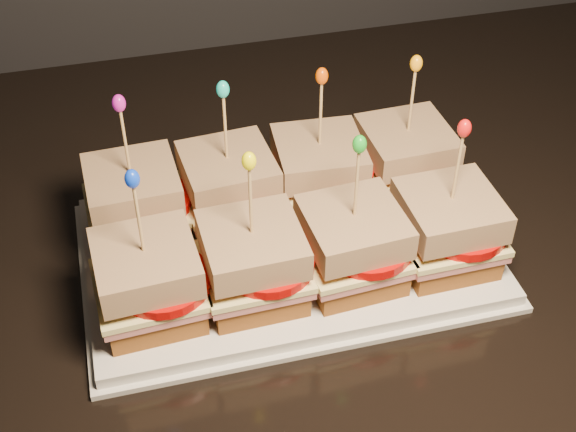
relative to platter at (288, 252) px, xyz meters
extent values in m
cube|color=black|center=(0.08, 0.07, -0.03)|extent=(2.31, 0.75, 0.04)
cube|color=silver|center=(0.00, 0.00, 0.00)|extent=(0.39, 0.24, 0.02)
cube|color=silver|center=(0.00, 0.00, -0.01)|extent=(0.40, 0.25, 0.01)
cube|color=#5A2F12|center=(-0.14, 0.05, 0.02)|extent=(0.09, 0.09, 0.02)
cube|color=#B45B59|center=(-0.14, 0.05, 0.04)|extent=(0.09, 0.09, 0.01)
cube|color=#F2E993|center=(-0.14, 0.05, 0.04)|extent=(0.10, 0.09, 0.01)
cylinder|color=#B60704|center=(-0.13, 0.05, 0.05)|extent=(0.08, 0.08, 0.01)
cube|color=brown|center=(-0.14, 0.05, 0.07)|extent=(0.09, 0.09, 0.03)
cylinder|color=tan|center=(-0.14, 0.05, 0.11)|extent=(0.00, 0.00, 0.09)
ellipsoid|color=#C218A6|center=(-0.14, 0.05, 0.16)|extent=(0.01, 0.01, 0.02)
cube|color=#5A2F12|center=(-0.05, 0.05, 0.02)|extent=(0.09, 0.09, 0.02)
cube|color=#B45B59|center=(-0.05, 0.05, 0.04)|extent=(0.10, 0.09, 0.01)
cube|color=#F2E993|center=(-0.05, 0.05, 0.04)|extent=(0.10, 0.10, 0.01)
cylinder|color=#B60704|center=(-0.03, 0.05, 0.05)|extent=(0.08, 0.08, 0.01)
cube|color=brown|center=(-0.05, 0.05, 0.07)|extent=(0.09, 0.09, 0.03)
cylinder|color=tan|center=(-0.05, 0.05, 0.11)|extent=(0.00, 0.00, 0.09)
ellipsoid|color=#16C6B4|center=(-0.05, 0.05, 0.16)|extent=(0.01, 0.01, 0.02)
cube|color=#5A2F12|center=(0.05, 0.05, 0.02)|extent=(0.09, 0.09, 0.02)
cube|color=#B45B59|center=(0.05, 0.05, 0.04)|extent=(0.10, 0.09, 0.01)
cube|color=#F2E993|center=(0.05, 0.05, 0.04)|extent=(0.10, 0.10, 0.01)
cylinder|color=#B60704|center=(0.06, 0.05, 0.05)|extent=(0.08, 0.08, 0.01)
cube|color=brown|center=(0.05, 0.05, 0.07)|extent=(0.09, 0.09, 0.03)
cylinder|color=tan|center=(0.05, 0.05, 0.11)|extent=(0.00, 0.00, 0.09)
ellipsoid|color=#E64F02|center=(0.05, 0.05, 0.16)|extent=(0.01, 0.01, 0.02)
cube|color=#5A2F12|center=(0.14, 0.05, 0.02)|extent=(0.09, 0.09, 0.02)
cube|color=#B45B59|center=(0.14, 0.05, 0.04)|extent=(0.09, 0.09, 0.01)
cube|color=#F2E993|center=(0.14, 0.05, 0.04)|extent=(0.10, 0.09, 0.01)
cylinder|color=#B60704|center=(0.15, 0.05, 0.05)|extent=(0.08, 0.08, 0.01)
cube|color=brown|center=(0.14, 0.05, 0.07)|extent=(0.09, 0.09, 0.03)
cylinder|color=tan|center=(0.14, 0.05, 0.11)|extent=(0.00, 0.00, 0.09)
ellipsoid|color=#FBA20F|center=(0.14, 0.05, 0.16)|extent=(0.01, 0.01, 0.02)
cube|color=#5A2F12|center=(-0.14, -0.05, 0.02)|extent=(0.09, 0.09, 0.02)
cube|color=#B45B59|center=(-0.14, -0.05, 0.04)|extent=(0.10, 0.09, 0.01)
cube|color=#F2E993|center=(-0.14, -0.05, 0.04)|extent=(0.10, 0.09, 0.01)
cylinder|color=#B60704|center=(-0.13, -0.06, 0.05)|extent=(0.08, 0.08, 0.01)
cube|color=brown|center=(-0.14, -0.05, 0.07)|extent=(0.09, 0.09, 0.03)
cylinder|color=tan|center=(-0.14, -0.05, 0.11)|extent=(0.00, 0.00, 0.09)
ellipsoid|color=blue|center=(-0.14, -0.05, 0.16)|extent=(0.01, 0.01, 0.02)
cube|color=#5A2F12|center=(-0.05, -0.05, 0.02)|extent=(0.09, 0.09, 0.02)
cube|color=#B45B59|center=(-0.05, -0.05, 0.04)|extent=(0.09, 0.09, 0.01)
cube|color=#F2E993|center=(-0.05, -0.05, 0.04)|extent=(0.10, 0.09, 0.01)
cylinder|color=#B60704|center=(-0.03, -0.06, 0.05)|extent=(0.08, 0.08, 0.01)
cube|color=brown|center=(-0.05, -0.05, 0.07)|extent=(0.09, 0.09, 0.03)
cylinder|color=tan|center=(-0.05, -0.05, 0.11)|extent=(0.00, 0.00, 0.09)
ellipsoid|color=#FDFA01|center=(-0.05, -0.05, 0.16)|extent=(0.01, 0.01, 0.02)
cube|color=#5A2F12|center=(0.05, -0.05, 0.02)|extent=(0.09, 0.09, 0.02)
cube|color=#B45B59|center=(0.05, -0.05, 0.04)|extent=(0.10, 0.09, 0.01)
cube|color=#F2E993|center=(0.05, -0.05, 0.04)|extent=(0.10, 0.10, 0.01)
cylinder|color=#B60704|center=(0.06, -0.06, 0.05)|extent=(0.08, 0.08, 0.01)
cube|color=brown|center=(0.05, -0.05, 0.07)|extent=(0.09, 0.09, 0.03)
cylinder|color=tan|center=(0.05, -0.05, 0.11)|extent=(0.00, 0.00, 0.09)
ellipsoid|color=green|center=(0.05, -0.05, 0.16)|extent=(0.01, 0.01, 0.02)
cube|color=#5A2F12|center=(0.14, -0.05, 0.02)|extent=(0.08, 0.08, 0.02)
cube|color=#B45B59|center=(0.14, -0.05, 0.04)|extent=(0.09, 0.09, 0.01)
cube|color=#F2E993|center=(0.14, -0.05, 0.04)|extent=(0.09, 0.09, 0.01)
cylinder|color=#B60704|center=(0.15, -0.06, 0.05)|extent=(0.08, 0.08, 0.01)
cube|color=brown|center=(0.14, -0.05, 0.07)|extent=(0.09, 0.09, 0.03)
cylinder|color=tan|center=(0.14, -0.05, 0.11)|extent=(0.00, 0.00, 0.09)
ellipsoid|color=red|center=(0.14, -0.05, 0.16)|extent=(0.01, 0.01, 0.02)
camera|label=1|loc=(-0.14, -0.55, 0.54)|focal=50.00mm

